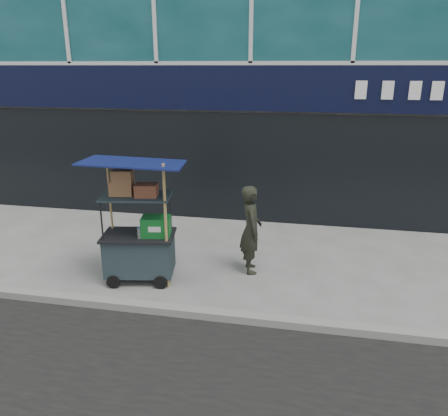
# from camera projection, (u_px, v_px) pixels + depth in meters

# --- Properties ---
(ground) EXTENTS (80.00, 80.00, 0.00)m
(ground) POSITION_uv_depth(u_px,v_px,m) (210.00, 310.00, 6.29)
(ground) COLOR slate
(ground) RESTS_ON ground
(curb) EXTENTS (80.00, 0.18, 0.12)m
(curb) POSITION_uv_depth(u_px,v_px,m) (207.00, 314.00, 6.08)
(curb) COLOR gray
(curb) RESTS_ON ground
(vendor_cart) EXTENTS (1.67, 1.30, 2.04)m
(vendor_cart) POSITION_uv_depth(u_px,v_px,m) (140.00, 239.00, 6.98)
(vendor_cart) COLOR #1B2A2E
(vendor_cart) RESTS_ON ground
(vendor_man) EXTENTS (0.49, 0.62, 1.51)m
(vendor_man) POSITION_uv_depth(u_px,v_px,m) (251.00, 229.00, 7.28)
(vendor_man) COLOR black
(vendor_man) RESTS_ON ground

